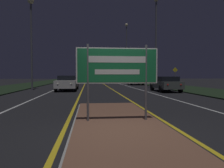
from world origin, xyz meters
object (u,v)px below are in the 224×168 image
at_px(car_receding_1, 135,80).
at_px(car_approaching_0, 67,83).
at_px(car_receding_0, 166,84).
at_px(highway_sign, 117,68).
at_px(streetlight_right_far, 126,45).
at_px(streetlight_left_near, 31,25).
at_px(warning_sign, 175,75).
at_px(car_receding_2, 124,79).
at_px(streetlight_right_near, 156,33).

bearing_deg(car_receding_1, car_approaching_0, -129.06).
height_order(car_receding_0, car_receding_1, car_receding_1).
distance_m(highway_sign, streetlight_right_far, 36.26).
relative_size(streetlight_left_near, car_receding_0, 2.17).
bearing_deg(highway_sign, streetlight_right_far, 79.75).
xyz_separation_m(highway_sign, car_approaching_0, (-2.87, 14.43, -0.92)).
bearing_deg(highway_sign, warning_sign, 62.98).
bearing_deg(streetlight_left_near, car_receding_0, -14.76).
distance_m(highway_sign, car_receding_0, 13.52).
relative_size(car_approaching_0, warning_sign, 2.13).
relative_size(highway_sign, streetlight_left_near, 0.27).
xyz_separation_m(car_receding_0, car_receding_2, (-0.25, 21.38, 0.04)).
xyz_separation_m(car_approaching_0, warning_sign, (11.80, 3.10, 0.69)).
height_order(car_receding_1, car_receding_2, car_receding_2).
xyz_separation_m(car_receding_2, car_approaching_0, (-8.50, -19.09, -0.00)).
height_order(highway_sign, streetlight_left_near, streetlight_left_near).
distance_m(car_receding_2, warning_sign, 16.33).
distance_m(highway_sign, car_approaching_0, 14.74).
height_order(car_approaching_0, warning_sign, warning_sign).
bearing_deg(streetlight_right_far, car_approaching_0, -113.93).
height_order(car_receding_2, warning_sign, warning_sign).
height_order(streetlight_right_near, car_receding_1, streetlight_right_near).
bearing_deg(car_receding_0, car_receding_1, 89.45).
xyz_separation_m(highway_sign, warning_sign, (8.94, 17.53, -0.23)).
xyz_separation_m(streetlight_left_near, streetlight_right_far, (12.70, 19.90, 1.02)).
relative_size(highway_sign, car_receding_0, 0.59).
height_order(streetlight_right_far, car_approaching_0, streetlight_right_far).
bearing_deg(car_approaching_0, streetlight_left_near, 165.01).
xyz_separation_m(streetlight_right_far, warning_sign, (2.56, -17.72, -5.84)).
bearing_deg(streetlight_left_near, car_approaching_0, -14.99).
xyz_separation_m(streetlight_right_far, car_receding_2, (-0.74, -1.74, -6.53)).
bearing_deg(car_receding_1, car_receding_2, 92.64).
relative_size(streetlight_right_near, car_receding_1, 2.22).
bearing_deg(streetlight_left_near, car_receding_1, 39.07).
bearing_deg(streetlight_right_near, warning_sign, 29.31).
xyz_separation_m(streetlight_right_far, car_receding_1, (-0.36, -9.89, -6.55)).
distance_m(car_receding_0, warning_sign, 6.24).
relative_size(car_receding_1, car_approaching_0, 0.90).
height_order(highway_sign, streetlight_right_far, streetlight_right_far).
height_order(car_receding_0, car_approaching_0, car_approaching_0).
relative_size(streetlight_left_near, streetlight_right_near, 0.93).
bearing_deg(car_approaching_0, car_receding_2, 65.99).
relative_size(car_receding_1, warning_sign, 1.91).
height_order(car_receding_1, warning_sign, warning_sign).
bearing_deg(car_receding_0, streetlight_right_near, 85.75).
bearing_deg(car_receding_1, car_receding_0, -90.55).
height_order(streetlight_left_near, car_approaching_0, streetlight_left_near).
bearing_deg(car_receding_2, streetlight_right_far, 67.01).
xyz_separation_m(streetlight_left_near, streetlight_right_near, (12.49, 0.63, -0.42)).
xyz_separation_m(car_receding_1, warning_sign, (2.93, -7.84, 0.70)).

